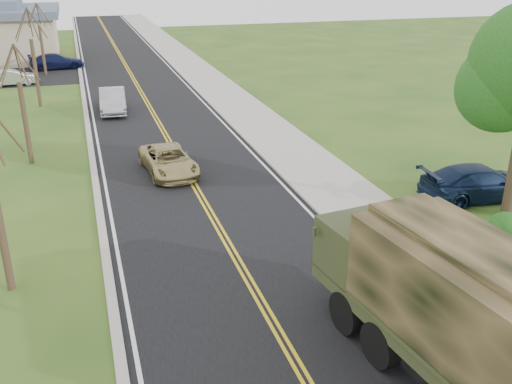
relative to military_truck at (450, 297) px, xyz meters
name	(u,v)px	position (x,y,z in m)	size (l,w,h in m)	color
road	(136,83)	(-3.17, 37.14, -2.15)	(8.00, 120.00, 0.01)	black
curb_right	(187,79)	(0.98, 37.14, -2.10)	(0.30, 120.00, 0.12)	#9E998E
sidewalk_right	(208,78)	(2.73, 37.14, -2.11)	(3.20, 120.00, 0.10)	#9E998E
curb_left	(82,86)	(-7.32, 37.14, -2.11)	(0.30, 120.00, 0.10)	#9E998E
bare_tree_b	(24,114)	(-10.17, 19.14, 0.32)	(1.83, 2.14, 5.73)	#38281C
bare_tree_c	(35,65)	(-10.17, 31.14, 0.62)	(2.04, 2.39, 6.42)	#38281C
bare_tree_d	(42,44)	(-10.17, 43.14, 0.39)	(1.88, 2.20, 5.91)	#38281C
military_truck	(450,297)	(0.00, 0.00, 0.00)	(3.55, 7.81, 3.76)	black
suv_champagne	(168,161)	(-3.97, 15.75, -1.54)	(2.05, 4.44, 1.23)	tan
sedan_silver	(113,101)	(-5.57, 28.18, -1.40)	(1.60, 4.58, 1.51)	#9F9FA3
pickup_navy	(480,183)	(7.79, 8.82, -1.42)	(2.06, 5.06, 1.47)	#0E1B34
lot_car_silver	(12,78)	(-12.49, 39.14, -1.54)	(1.31, 3.75, 1.23)	#B8B9BD
lot_car_navy	(56,61)	(-9.25, 45.61, -1.47)	(1.93, 4.75, 1.38)	#0F1538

